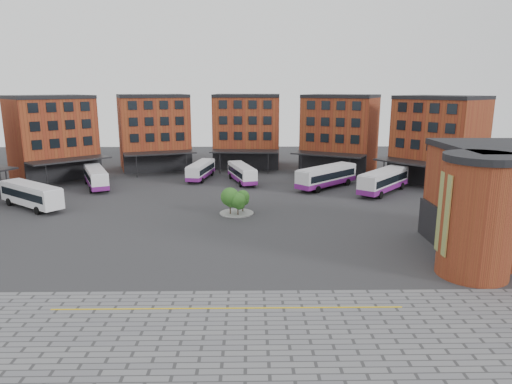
{
  "coord_description": "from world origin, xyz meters",
  "views": [
    {
      "loc": [
        3.65,
        -44.94,
        16.0
      ],
      "look_at": [
        4.44,
        7.01,
        4.0
      ],
      "focal_mm": 32.0,
      "sensor_mm": 36.0,
      "label": 1
    }
  ],
  "objects_px": {
    "tree_island": "(235,200)",
    "blue_car": "(462,258)",
    "bus_d": "(242,173)",
    "bus_f": "(384,181)",
    "bus_c": "(201,170)",
    "bus_a": "(31,194)",
    "bus_b": "(96,177)",
    "bus_e": "(327,176)"
  },
  "relations": [
    {
      "from": "bus_c",
      "to": "bus_d",
      "type": "height_order",
      "value": "bus_d"
    },
    {
      "from": "tree_island",
      "to": "bus_b",
      "type": "xyz_separation_m",
      "value": [
        -23.08,
        16.39,
        -0.21
      ]
    },
    {
      "from": "bus_f",
      "to": "bus_d",
      "type": "bearing_deg",
      "value": -160.16
    },
    {
      "from": "bus_b",
      "to": "bus_f",
      "type": "xyz_separation_m",
      "value": [
        45.6,
        -4.28,
        0.18
      ]
    },
    {
      "from": "bus_c",
      "to": "bus_e",
      "type": "relative_size",
      "value": 0.98
    },
    {
      "from": "bus_a",
      "to": "tree_island",
      "type": "bearing_deg",
      "value": -59.88
    },
    {
      "from": "blue_car",
      "to": "bus_d",
      "type": "bearing_deg",
      "value": 36.16
    },
    {
      "from": "bus_b",
      "to": "bus_c",
      "type": "xyz_separation_m",
      "value": [
        16.27,
        6.87,
        -0.12
      ]
    },
    {
      "from": "bus_b",
      "to": "bus_c",
      "type": "distance_m",
      "value": 17.66
    },
    {
      "from": "bus_d",
      "to": "blue_car",
      "type": "xyz_separation_m",
      "value": [
        20.76,
        -37.62,
        -0.97
      ]
    },
    {
      "from": "bus_c",
      "to": "blue_car",
      "type": "bearing_deg",
      "value": -45.08
    },
    {
      "from": "bus_b",
      "to": "tree_island",
      "type": "bearing_deg",
      "value": -59.92
    },
    {
      "from": "bus_c",
      "to": "bus_f",
      "type": "relative_size",
      "value": 0.95
    },
    {
      "from": "blue_car",
      "to": "bus_f",
      "type": "bearing_deg",
      "value": 4.87
    },
    {
      "from": "bus_b",
      "to": "bus_a",
      "type": "bearing_deg",
      "value": -134.23
    },
    {
      "from": "bus_e",
      "to": "bus_f",
      "type": "relative_size",
      "value": 0.97
    },
    {
      "from": "bus_a",
      "to": "bus_d",
      "type": "distance_m",
      "value": 32.65
    },
    {
      "from": "tree_island",
      "to": "bus_f",
      "type": "bearing_deg",
      "value": 28.27
    },
    {
      "from": "bus_a",
      "to": "bus_e",
      "type": "bearing_deg",
      "value": -36.27
    },
    {
      "from": "tree_island",
      "to": "blue_car",
      "type": "height_order",
      "value": "tree_island"
    },
    {
      "from": "bus_a",
      "to": "bus_f",
      "type": "bearing_deg",
      "value": -42.75
    },
    {
      "from": "bus_a",
      "to": "bus_c",
      "type": "xyz_separation_m",
      "value": [
        20.81,
        19.58,
        -0.35
      ]
    },
    {
      "from": "bus_c",
      "to": "bus_d",
      "type": "bearing_deg",
      "value": -12.23
    },
    {
      "from": "bus_e",
      "to": "blue_car",
      "type": "height_order",
      "value": "bus_e"
    },
    {
      "from": "blue_car",
      "to": "bus_a",
      "type": "bearing_deg",
      "value": 73.95
    },
    {
      "from": "tree_island",
      "to": "bus_e",
      "type": "height_order",
      "value": "tree_island"
    },
    {
      "from": "bus_d",
      "to": "bus_f",
      "type": "relative_size",
      "value": 0.96
    },
    {
      "from": "bus_e",
      "to": "blue_car",
      "type": "xyz_separation_m",
      "value": [
        7.0,
        -33.11,
        -1.24
      ]
    },
    {
      "from": "tree_island",
      "to": "blue_car",
      "type": "xyz_separation_m",
      "value": [
        21.28,
        -17.4,
        -1.28
      ]
    },
    {
      "from": "bus_c",
      "to": "bus_e",
      "type": "xyz_separation_m",
      "value": [
        21.09,
        -7.55,
        0.29
      ]
    },
    {
      "from": "tree_island",
      "to": "bus_f",
      "type": "distance_m",
      "value": 25.57
    },
    {
      "from": "bus_f",
      "to": "bus_e",
      "type": "bearing_deg",
      "value": -163.54
    },
    {
      "from": "bus_a",
      "to": "bus_b",
      "type": "relative_size",
      "value": 0.95
    },
    {
      "from": "bus_c",
      "to": "bus_f",
      "type": "distance_m",
      "value": 31.38
    },
    {
      "from": "tree_island",
      "to": "bus_b",
      "type": "height_order",
      "value": "tree_island"
    },
    {
      "from": "bus_c",
      "to": "bus_d",
      "type": "xyz_separation_m",
      "value": [
        7.33,
        -3.04,
        0.02
      ]
    },
    {
      "from": "bus_d",
      "to": "blue_car",
      "type": "relative_size",
      "value": 2.7
    },
    {
      "from": "bus_d",
      "to": "bus_e",
      "type": "height_order",
      "value": "bus_e"
    },
    {
      "from": "tree_island",
      "to": "bus_b",
      "type": "bearing_deg",
      "value": 144.62
    },
    {
      "from": "bus_f",
      "to": "bus_c",
      "type": "bearing_deg",
      "value": -160.73
    },
    {
      "from": "bus_e",
      "to": "bus_f",
      "type": "height_order",
      "value": "bus_f"
    },
    {
      "from": "bus_b",
      "to": "bus_c",
      "type": "bearing_deg",
      "value": -1.64
    }
  ]
}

